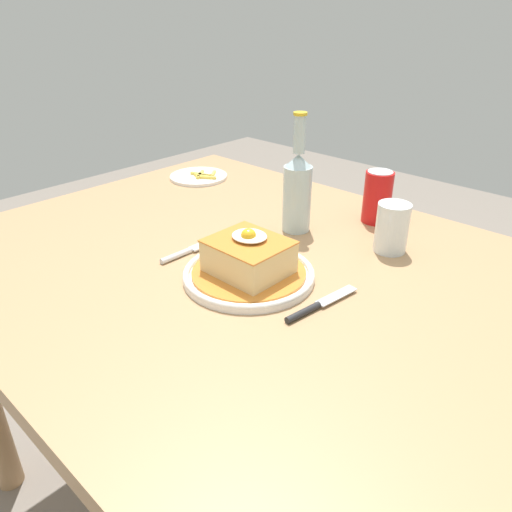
% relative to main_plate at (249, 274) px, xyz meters
% --- Properties ---
extents(dining_table, '(1.46, 0.98, 0.76)m').
position_rel_main_plate_xyz_m(dining_table, '(0.04, 0.04, -0.10)').
color(dining_table, '#A87F56').
rests_on(dining_table, ground_plane).
extents(main_plate, '(0.25, 0.25, 0.02)m').
position_rel_main_plate_xyz_m(main_plate, '(0.00, 0.00, 0.00)').
color(main_plate, white).
rests_on(main_plate, dining_table).
extents(sandwich_meal, '(0.22, 0.22, 0.09)m').
position_rel_main_plate_xyz_m(sandwich_meal, '(-0.00, 0.00, 0.03)').
color(sandwich_meal, orange).
rests_on(sandwich_meal, main_plate).
extents(fork, '(0.02, 0.14, 0.01)m').
position_rel_main_plate_xyz_m(fork, '(-0.16, -0.02, -0.00)').
color(fork, silver).
rests_on(fork, dining_table).
extents(knife, '(0.04, 0.17, 0.01)m').
position_rel_main_plate_xyz_m(knife, '(0.16, -0.00, -0.00)').
color(knife, '#262628').
rests_on(knife, dining_table).
extents(soda_can, '(0.07, 0.07, 0.12)m').
position_rel_main_plate_xyz_m(soda_can, '(0.03, 0.41, 0.05)').
color(soda_can, red).
rests_on(soda_can, dining_table).
extents(beer_bottle_clear, '(0.06, 0.06, 0.27)m').
position_rel_main_plate_xyz_m(beer_bottle_clear, '(-0.08, 0.24, 0.09)').
color(beer_bottle_clear, '#ADC6CC').
rests_on(beer_bottle_clear, dining_table).
extents(drinking_glass, '(0.07, 0.07, 0.10)m').
position_rel_main_plate_xyz_m(drinking_glass, '(0.14, 0.29, 0.04)').
color(drinking_glass, gold).
rests_on(drinking_glass, dining_table).
extents(side_plate_fries, '(0.17, 0.17, 0.02)m').
position_rel_main_plate_xyz_m(side_plate_fries, '(-0.53, 0.33, -0.00)').
color(side_plate_fries, white).
rests_on(side_plate_fries, dining_table).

